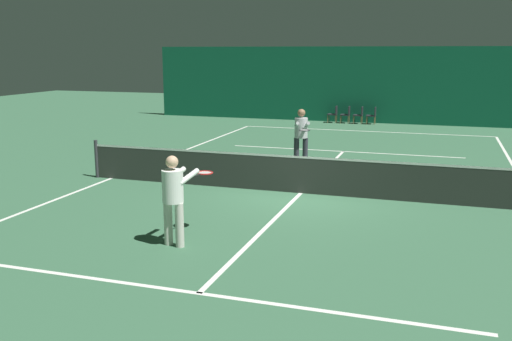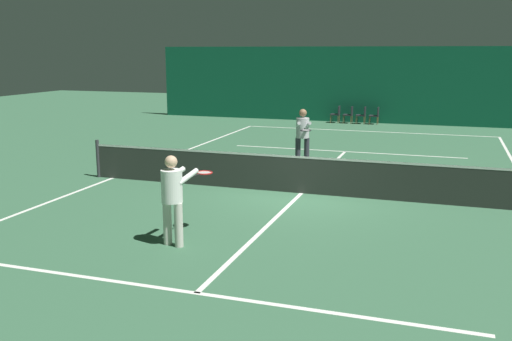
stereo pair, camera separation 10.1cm
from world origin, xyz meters
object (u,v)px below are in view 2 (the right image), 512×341
at_px(tennis_net, 302,174).
at_px(courtside_chair_1, 349,114).
at_px(courtside_chair_2, 362,114).
at_px(player_far, 303,133).
at_px(courtside_chair_0, 337,113).
at_px(player_near, 174,193).
at_px(courtside_chair_3, 376,114).

bearing_deg(tennis_net, courtside_chair_1, 94.79).
distance_m(courtside_chair_1, courtside_chair_2, 0.64).
xyz_separation_m(tennis_net, player_far, (-0.86, 3.52, 0.52)).
height_order(player_far, courtside_chair_0, player_far).
height_order(courtside_chair_0, courtside_chair_1, same).
relative_size(player_near, courtside_chair_1, 2.02).
bearing_deg(player_near, courtside_chair_0, 14.10).
relative_size(courtside_chair_2, courtside_chair_3, 1.00).
height_order(tennis_net, courtside_chair_2, tennis_net).
relative_size(courtside_chair_0, courtside_chair_3, 1.00).
distance_m(tennis_net, player_near, 4.74).
distance_m(tennis_net, courtside_chair_0, 14.63).
xyz_separation_m(player_near, courtside_chair_1, (0.07, 19.05, -0.50)).
distance_m(courtside_chair_0, courtside_chair_2, 1.28).
bearing_deg(player_near, tennis_net, -3.37).
relative_size(player_near, courtside_chair_2, 2.02).
bearing_deg(courtside_chair_3, courtside_chair_0, -90.00).
bearing_deg(courtside_chair_2, courtside_chair_1, -90.00).
distance_m(courtside_chair_1, courtside_chair_3, 1.28).
bearing_deg(courtside_chair_3, courtside_chair_1, -90.00).
height_order(player_far, courtside_chair_1, player_far).
bearing_deg(courtside_chair_1, courtside_chair_0, -90.00).
distance_m(tennis_net, courtside_chair_2, 14.52).
height_order(tennis_net, courtside_chair_1, tennis_net).
xyz_separation_m(player_near, courtside_chair_0, (-0.57, 19.05, -0.50)).
bearing_deg(courtside_chair_2, player_near, -2.11).
relative_size(tennis_net, courtside_chair_0, 14.29).
xyz_separation_m(player_far, courtside_chair_3, (0.92, 10.99, -0.54)).
relative_size(tennis_net, courtside_chair_2, 14.29).
bearing_deg(tennis_net, courtside_chair_0, 97.28).
height_order(courtside_chair_0, courtside_chair_3, same).
xyz_separation_m(tennis_net, courtside_chair_1, (-1.22, 14.51, -0.03)).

